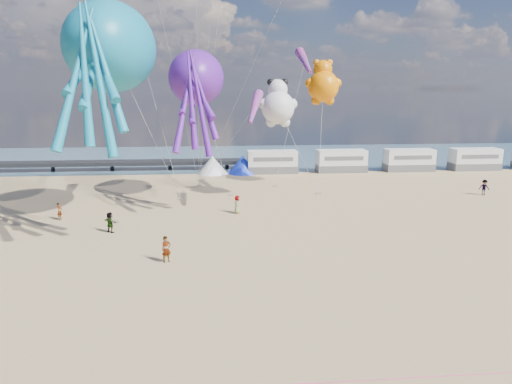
# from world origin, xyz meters

# --- Properties ---
(ground) EXTENTS (120.00, 120.00, 0.00)m
(ground) POSITION_xyz_m (0.00, 0.00, 0.00)
(ground) COLOR tan
(ground) RESTS_ON ground
(water) EXTENTS (120.00, 120.00, 0.00)m
(water) POSITION_xyz_m (0.00, 55.00, 0.02)
(water) COLOR #39596E
(water) RESTS_ON ground
(pier) EXTENTS (60.00, 3.00, 0.50)m
(pier) POSITION_xyz_m (-28.00, 44.00, 1.00)
(pier) COLOR black
(pier) RESTS_ON ground
(motorhome_0) EXTENTS (6.60, 2.50, 3.00)m
(motorhome_0) POSITION_xyz_m (6.00, 40.00, 1.50)
(motorhome_0) COLOR silver
(motorhome_0) RESTS_ON ground
(motorhome_1) EXTENTS (6.60, 2.50, 3.00)m
(motorhome_1) POSITION_xyz_m (15.50, 40.00, 1.50)
(motorhome_1) COLOR silver
(motorhome_1) RESTS_ON ground
(motorhome_2) EXTENTS (6.60, 2.50, 3.00)m
(motorhome_2) POSITION_xyz_m (25.00, 40.00, 1.50)
(motorhome_2) COLOR silver
(motorhome_2) RESTS_ON ground
(motorhome_3) EXTENTS (6.60, 2.50, 3.00)m
(motorhome_3) POSITION_xyz_m (34.50, 40.00, 1.50)
(motorhome_3) COLOR silver
(motorhome_3) RESTS_ON ground
(tent_white) EXTENTS (4.00, 4.00, 2.40)m
(tent_white) POSITION_xyz_m (-2.00, 40.00, 1.20)
(tent_white) COLOR white
(tent_white) RESTS_ON ground
(tent_blue) EXTENTS (4.00, 4.00, 2.40)m
(tent_blue) POSITION_xyz_m (2.00, 40.00, 1.20)
(tent_blue) COLOR #1933CC
(tent_blue) RESTS_ON ground
(standing_person) EXTENTS (0.77, 0.70, 1.76)m
(standing_person) POSITION_xyz_m (-4.73, 8.26, 0.88)
(standing_person) COLOR tan
(standing_person) RESTS_ON ground
(beachgoer_0) EXTENTS (0.48, 0.65, 1.66)m
(beachgoer_0) POSITION_xyz_m (0.40, 19.88, 0.83)
(beachgoer_0) COLOR #7F6659
(beachgoer_0) RESTS_ON ground
(beachgoer_2) EXTENTS (0.95, 0.82, 1.68)m
(beachgoer_2) POSITION_xyz_m (26.91, 24.89, 0.84)
(beachgoer_2) COLOR #7F6659
(beachgoer_2) RESTS_ON ground
(beachgoer_4) EXTENTS (1.02, 0.88, 1.65)m
(beachgoer_4) POSITION_xyz_m (-9.81, 15.03, 0.83)
(beachgoer_4) COLOR #7F6659
(beachgoer_4) RESTS_ON ground
(beachgoer_5) EXTENTS (0.67, 1.46, 1.51)m
(beachgoer_5) POSITION_xyz_m (-14.98, 19.07, 0.76)
(beachgoer_5) COLOR #7F6659
(beachgoer_5) RESTS_ON ground
(sandbag_a) EXTENTS (0.50, 0.35, 0.22)m
(sandbag_a) POSITION_xyz_m (-5.14, 25.70, 0.11)
(sandbag_a) COLOR gray
(sandbag_a) RESTS_ON ground
(sandbag_b) EXTENTS (0.50, 0.35, 0.22)m
(sandbag_b) POSITION_xyz_m (0.03, 26.74, 0.11)
(sandbag_b) COLOR gray
(sandbag_b) RESTS_ON ground
(sandbag_c) EXTENTS (0.50, 0.35, 0.22)m
(sandbag_c) POSITION_xyz_m (9.43, 26.73, 0.11)
(sandbag_c) COLOR gray
(sandbag_c) RESTS_ON ground
(sandbag_d) EXTENTS (0.50, 0.35, 0.22)m
(sandbag_d) POSITION_xyz_m (5.26, 31.02, 0.11)
(sandbag_d) COLOR gray
(sandbag_d) RESTS_ON ground
(sandbag_e) EXTENTS (0.50, 0.35, 0.22)m
(sandbag_e) POSITION_xyz_m (-3.46, 31.61, 0.11)
(sandbag_e) COLOR gray
(sandbag_e) RESTS_ON ground
(kite_octopus_teal) EXTENTS (7.85, 13.01, 13.88)m
(kite_octopus_teal) POSITION_xyz_m (-9.80, 19.37, 14.37)
(kite_octopus_teal) COLOR #127899
(kite_octopus_purple) EXTENTS (7.32, 11.40, 12.06)m
(kite_octopus_purple) POSITION_xyz_m (-3.26, 26.53, 12.12)
(kite_octopus_purple) COLOR #5A1A94
(kite_panda) EXTENTS (5.02, 4.88, 5.59)m
(kite_panda) POSITION_xyz_m (4.75, 25.14, 9.27)
(kite_panda) COLOR silver
(kite_teddy_orange) EXTENTS (5.25, 5.09, 5.92)m
(kite_teddy_orange) POSITION_xyz_m (10.55, 30.89, 11.32)
(kite_teddy_orange) COLOR orange
(windsock_left) EXTENTS (1.34, 6.80, 6.76)m
(windsock_left) POSITION_xyz_m (-7.87, 24.11, 13.29)
(windsock_left) COLOR red
(windsock_mid) EXTENTS (1.25, 5.29, 5.25)m
(windsock_mid) POSITION_xyz_m (7.55, 26.35, 13.73)
(windsock_mid) COLOR red
(windsock_right) EXTENTS (2.16, 5.19, 5.13)m
(windsock_right) POSITION_xyz_m (2.09, 21.09, 9.44)
(windsock_right) COLOR red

